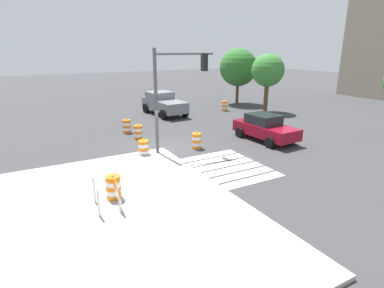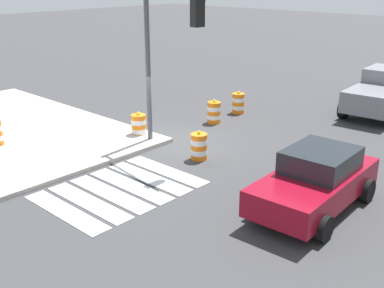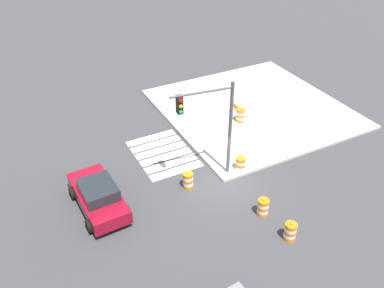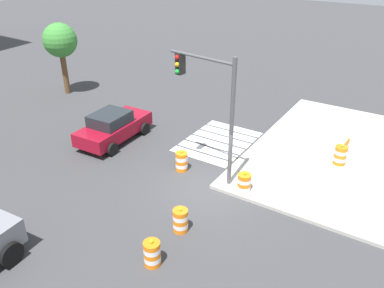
{
  "view_description": "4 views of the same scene",
  "coord_description": "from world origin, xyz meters",
  "px_view_note": "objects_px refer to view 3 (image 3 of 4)",
  "views": [
    {
      "loc": [
        15.7,
        -6.79,
        5.66
      ],
      "look_at": [
        2.49,
        0.51,
        0.97
      ],
      "focal_mm": 29.13,
      "sensor_mm": 36.0,
      "label": 1
    },
    {
      "loc": [
        11.89,
        11.92,
        6.0
      ],
      "look_at": [
        1.43,
        2.28,
        0.86
      ],
      "focal_mm": 44.57,
      "sensor_mm": 36.0,
      "label": 2
    },
    {
      "loc": [
        -14.32,
        9.39,
        14.29
      ],
      "look_at": [
        2.01,
        0.89,
        1.63
      ],
      "focal_mm": 38.19,
      "sensor_mm": 36.0,
      "label": 3
    },
    {
      "loc": [
        -12.09,
        -6.8,
        9.44
      ],
      "look_at": [
        0.83,
        1.42,
        1.38
      ],
      "focal_mm": 36.37,
      "sensor_mm": 36.0,
      "label": 4
    }
  ],
  "objects_px": {
    "traffic_barrel_near_corner": "(263,207)",
    "construction_barricade": "(238,109)",
    "traffic_barrel_far_curb": "(188,180)",
    "traffic_barrel_median_far": "(241,164)",
    "traffic_light_pole": "(210,117)",
    "traffic_barrel_on_sidewalk": "(240,115)",
    "traffic_barrel_median_near": "(290,231)",
    "sports_car": "(98,196)"
  },
  "relations": [
    {
      "from": "traffic_barrel_near_corner",
      "to": "construction_barricade",
      "type": "distance_m",
      "value": 9.23
    },
    {
      "from": "traffic_barrel_far_curb",
      "to": "construction_barricade",
      "type": "xyz_separation_m",
      "value": [
        4.82,
        -6.25,
        0.27
      ]
    },
    {
      "from": "traffic_barrel_near_corner",
      "to": "traffic_barrel_far_curb",
      "type": "distance_m",
      "value": 4.22
    },
    {
      "from": "traffic_barrel_median_far",
      "to": "traffic_light_pole",
      "type": "bearing_deg",
      "value": 82.14
    },
    {
      "from": "traffic_barrel_near_corner",
      "to": "traffic_barrel_on_sidewalk",
      "type": "relative_size",
      "value": 1.0
    },
    {
      "from": "traffic_light_pole",
      "to": "construction_barricade",
      "type": "bearing_deg",
      "value": -46.37
    },
    {
      "from": "traffic_barrel_median_near",
      "to": "construction_barricade",
      "type": "relative_size",
      "value": 0.79
    },
    {
      "from": "traffic_barrel_median_near",
      "to": "sports_car",
      "type": "bearing_deg",
      "value": 50.04
    },
    {
      "from": "traffic_barrel_near_corner",
      "to": "construction_barricade",
      "type": "bearing_deg",
      "value": -25.2
    },
    {
      "from": "traffic_barrel_median_far",
      "to": "traffic_barrel_far_curb",
      "type": "distance_m",
      "value": 3.23
    },
    {
      "from": "sports_car",
      "to": "traffic_light_pole",
      "type": "relative_size",
      "value": 0.8
    },
    {
      "from": "traffic_barrel_on_sidewalk",
      "to": "construction_barricade",
      "type": "bearing_deg",
      "value": -18.57
    },
    {
      "from": "construction_barricade",
      "to": "traffic_light_pole",
      "type": "distance_m",
      "value": 7.51
    },
    {
      "from": "sports_car",
      "to": "traffic_light_pole",
      "type": "distance_m",
      "value": 6.76
    },
    {
      "from": "construction_barricade",
      "to": "traffic_light_pole",
      "type": "bearing_deg",
      "value": 133.63
    },
    {
      "from": "traffic_barrel_median_far",
      "to": "traffic_barrel_far_curb",
      "type": "bearing_deg",
      "value": 87.66
    },
    {
      "from": "traffic_barrel_on_sidewalk",
      "to": "construction_barricade",
      "type": "distance_m",
      "value": 0.65
    },
    {
      "from": "traffic_barrel_far_curb",
      "to": "traffic_barrel_on_sidewalk",
      "type": "relative_size",
      "value": 1.0
    },
    {
      "from": "traffic_light_pole",
      "to": "traffic_barrel_far_curb",
      "type": "bearing_deg",
      "value": 95.62
    },
    {
      "from": "construction_barricade",
      "to": "traffic_barrel_far_curb",
      "type": "bearing_deg",
      "value": 127.67
    },
    {
      "from": "traffic_barrel_near_corner",
      "to": "traffic_barrel_on_sidewalk",
      "type": "distance_m",
      "value": 8.59
    },
    {
      "from": "traffic_barrel_on_sidewalk",
      "to": "traffic_light_pole",
      "type": "height_order",
      "value": "traffic_light_pole"
    },
    {
      "from": "traffic_barrel_median_near",
      "to": "traffic_barrel_median_far",
      "type": "bearing_deg",
      "value": -8.02
    },
    {
      "from": "traffic_barrel_near_corner",
      "to": "traffic_light_pole",
      "type": "relative_size",
      "value": 0.19
    },
    {
      "from": "sports_car",
      "to": "traffic_barrel_far_curb",
      "type": "height_order",
      "value": "sports_car"
    },
    {
      "from": "traffic_barrel_median_near",
      "to": "traffic_light_pole",
      "type": "relative_size",
      "value": 0.19
    },
    {
      "from": "traffic_barrel_median_near",
      "to": "traffic_barrel_on_sidewalk",
      "type": "xyz_separation_m",
      "value": [
        9.63,
        -3.56,
        0.15
      ]
    },
    {
      "from": "sports_car",
      "to": "traffic_barrel_median_far",
      "type": "bearing_deg",
      "value": -95.1
    },
    {
      "from": "sports_car",
      "to": "traffic_light_pole",
      "type": "bearing_deg",
      "value": -94.22
    },
    {
      "from": "sports_car",
      "to": "construction_barricade",
      "type": "distance_m",
      "value": 11.71
    },
    {
      "from": "traffic_barrel_median_near",
      "to": "traffic_barrel_on_sidewalk",
      "type": "bearing_deg",
      "value": -20.31
    },
    {
      "from": "traffic_barrel_median_near",
      "to": "traffic_barrel_on_sidewalk",
      "type": "distance_m",
      "value": 10.27
    },
    {
      "from": "traffic_barrel_median_far",
      "to": "construction_barricade",
      "type": "relative_size",
      "value": 0.79
    },
    {
      "from": "traffic_barrel_on_sidewalk",
      "to": "traffic_barrel_near_corner",
      "type": "bearing_deg",
      "value": 154.31
    },
    {
      "from": "traffic_barrel_median_near",
      "to": "construction_barricade",
      "type": "height_order",
      "value": "construction_barricade"
    },
    {
      "from": "traffic_barrel_far_curb",
      "to": "construction_barricade",
      "type": "height_order",
      "value": "construction_barricade"
    },
    {
      "from": "traffic_barrel_median_far",
      "to": "traffic_barrel_on_sidewalk",
      "type": "xyz_separation_m",
      "value": [
        4.34,
        -2.82,
        0.15
      ]
    },
    {
      "from": "traffic_barrel_near_corner",
      "to": "traffic_barrel_median_far",
      "type": "bearing_deg",
      "value": -14.93
    },
    {
      "from": "traffic_barrel_median_near",
      "to": "traffic_barrel_median_far",
      "type": "relative_size",
      "value": 1.0
    },
    {
      "from": "sports_car",
      "to": "traffic_barrel_near_corner",
      "type": "distance_m",
      "value": 8.1
    },
    {
      "from": "traffic_barrel_median_far",
      "to": "traffic_light_pole",
      "type": "xyz_separation_m",
      "value": [
        0.26,
        1.9,
        3.46
      ]
    },
    {
      "from": "traffic_barrel_near_corner",
      "to": "traffic_barrel_on_sidewalk",
      "type": "bearing_deg",
      "value": -25.69
    }
  ]
}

